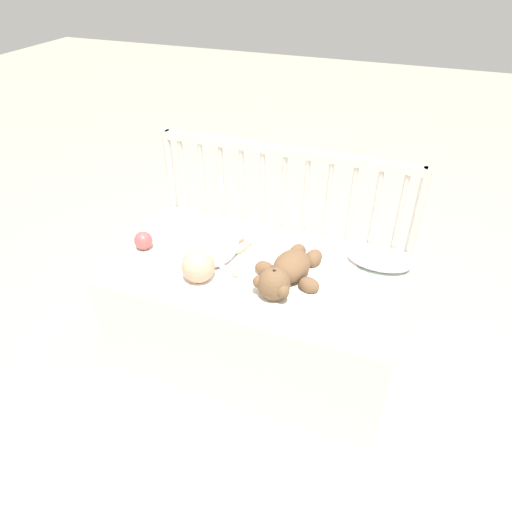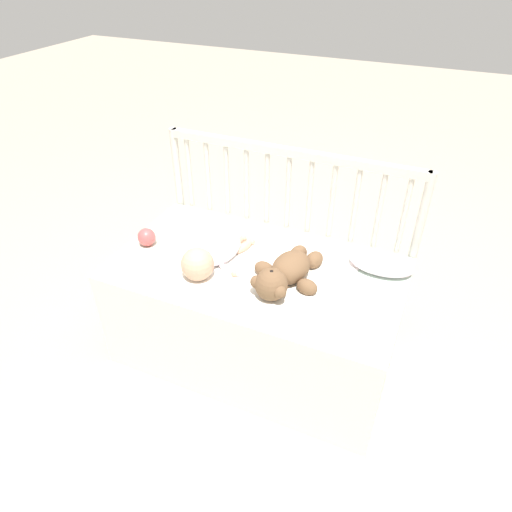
% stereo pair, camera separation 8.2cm
% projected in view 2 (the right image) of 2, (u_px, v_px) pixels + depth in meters
% --- Properties ---
extents(ground_plane, '(12.00, 12.00, 0.00)m').
position_uv_depth(ground_plane, '(256.00, 351.00, 2.15)').
color(ground_plane, tan).
extents(crib_mattress, '(1.18, 0.65, 0.49)m').
position_uv_depth(crib_mattress, '(256.00, 312.00, 2.01)').
color(crib_mattress, silver).
rests_on(crib_mattress, ground_plane).
extents(crib_rail, '(1.18, 0.04, 0.88)m').
position_uv_depth(crib_rail, '(288.00, 203.00, 2.05)').
color(crib_rail, beige).
rests_on(crib_rail, ground_plane).
extents(blanket, '(0.77, 0.48, 0.01)m').
position_uv_depth(blanket, '(256.00, 268.00, 1.85)').
color(blanket, white).
rests_on(blanket, crib_mattress).
extents(teddy_bear, '(0.29, 0.38, 0.13)m').
position_uv_depth(teddy_bear, '(286.00, 273.00, 1.75)').
color(teddy_bear, brown).
rests_on(teddy_bear, crib_mattress).
extents(baby, '(0.27, 0.39, 0.13)m').
position_uv_depth(baby, '(212.00, 257.00, 1.83)').
color(baby, white).
rests_on(baby, crib_mattress).
extents(small_pillow, '(0.26, 0.15, 0.06)m').
position_uv_depth(small_pillow, '(381.00, 264.00, 1.83)').
color(small_pillow, silver).
rests_on(small_pillow, crib_mattress).
extents(toy_ball, '(0.08, 0.08, 0.08)m').
position_uv_depth(toy_ball, '(147.00, 237.00, 1.97)').
color(toy_ball, '#DB4C4C').
rests_on(toy_ball, crib_mattress).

